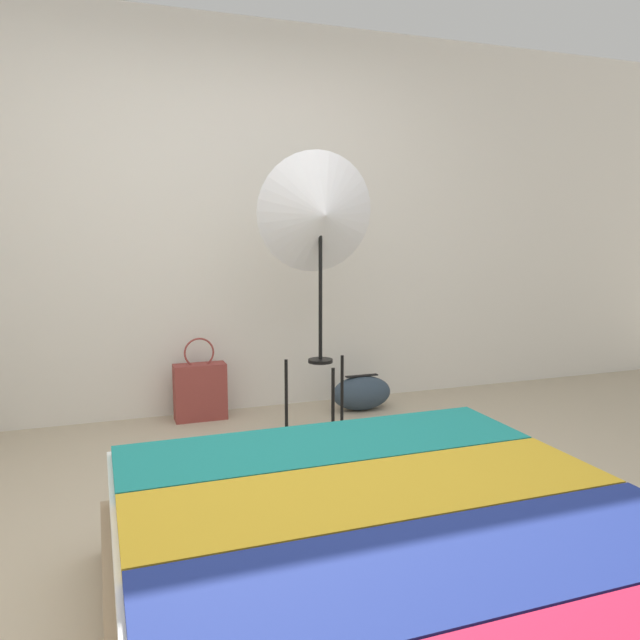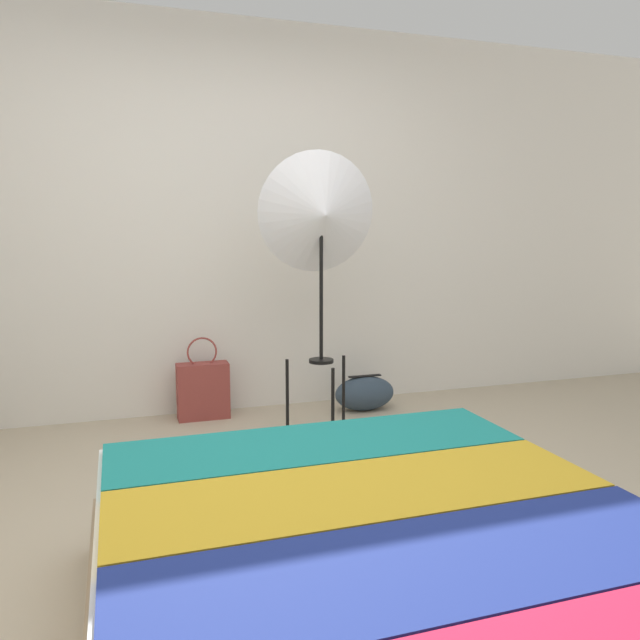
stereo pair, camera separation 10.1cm
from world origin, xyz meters
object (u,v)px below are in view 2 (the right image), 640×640
at_px(bed, 392,599).
at_px(tote_bag, 203,390).
at_px(duffel_bag, 365,393).
at_px(photo_umbrella, 321,216).

bearing_deg(bed, tote_bag, 93.85).
bearing_deg(duffel_bag, photo_umbrella, -137.27).
xyz_separation_m(photo_umbrella, duffel_bag, (0.45, 0.42, -1.19)).
height_order(tote_bag, duffel_bag, tote_bag).
height_order(photo_umbrella, duffel_bag, photo_umbrella).
bearing_deg(duffel_bag, bed, -110.60).
xyz_separation_m(bed, photo_umbrella, (0.46, 2.00, 1.09)).
distance_m(bed, duffel_bag, 2.59).
relative_size(bed, duffel_bag, 4.61).
bearing_deg(photo_umbrella, duffel_bag, 42.73).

